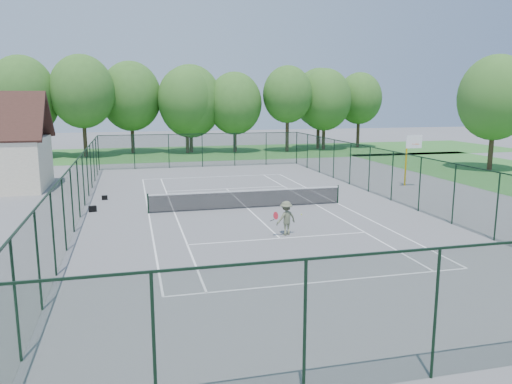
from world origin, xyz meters
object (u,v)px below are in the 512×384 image
at_px(tennis_net, 247,198).
at_px(sports_bag_a, 93,209).
at_px(tennis_player, 286,218).
at_px(basketball_goal, 410,150).

relative_size(tennis_net, sports_bag_a, 27.43).
xyz_separation_m(tennis_net, tennis_player, (0.44, -5.87, 0.21)).
bearing_deg(tennis_net, sports_bag_a, 171.91).
height_order(basketball_goal, tennis_player, basketball_goal).
distance_m(basketball_goal, tennis_player, 15.92).
bearing_deg(tennis_player, basketball_goal, 39.36).
relative_size(tennis_net, tennis_player, 6.21).
bearing_deg(tennis_net, tennis_player, -85.75).
bearing_deg(sports_bag_a, tennis_net, -23.25).
bearing_deg(sports_bag_a, basketball_goal, -7.19).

